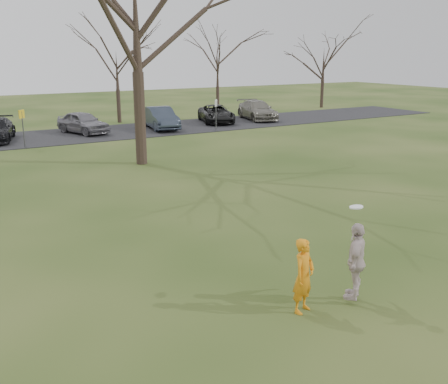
{
  "coord_description": "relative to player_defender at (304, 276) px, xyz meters",
  "views": [
    {
      "loc": [
        -6.6,
        -7.19,
        5.07
      ],
      "look_at": [
        0.0,
        4.0,
        1.5
      ],
      "focal_mm": 40.96,
      "sensor_mm": 36.0,
      "label": 1
    }
  ],
  "objects": [
    {
      "name": "car_6",
      "position": [
        12.53,
        25.52,
        -0.1
      ],
      "size": [
        3.41,
        5.0,
        1.27
      ],
      "primitive_type": "imported",
      "rotation": [
        0.0,
        0.0,
        -0.31
      ],
      "color": "black",
      "rests_on": "parking_strip"
    },
    {
      "name": "ground",
      "position": [
        0.49,
        -0.05,
        -0.77
      ],
      "size": [
        120.0,
        120.0,
        0.0
      ],
      "primitive_type": "plane",
      "color": "#1E380F",
      "rests_on": "ground"
    },
    {
      "name": "sign_yellow",
      "position": [
        -1.51,
        21.95,
        0.68
      ],
      "size": [
        0.35,
        0.35,
        2.08
      ],
      "color": "#47474C",
      "rests_on": "ground"
    },
    {
      "name": "player_defender",
      "position": [
        0.0,
        0.0,
        0.0
      ],
      "size": [
        0.66,
        0.55,
        1.55
      ],
      "primitive_type": "imported",
      "rotation": [
        0.0,
        0.0,
        0.38
      ],
      "color": "orange",
      "rests_on": "ground"
    },
    {
      "name": "big_tree",
      "position": [
        2.49,
        14.95,
        6.23
      ],
      "size": [
        9.0,
        9.0,
        14.0
      ],
      "primitive_type": null,
      "color": "#352821",
      "rests_on": "ground"
    },
    {
      "name": "sign_white",
      "position": [
        10.49,
        21.95,
        0.68
      ],
      "size": [
        0.35,
        0.35,
        2.08
      ],
      "color": "#47474C",
      "rests_on": "ground"
    },
    {
      "name": "car_5",
      "position": [
        7.7,
        24.66,
        -0.0
      ],
      "size": [
        2.1,
        4.59,
        1.46
      ],
      "primitive_type": "imported",
      "rotation": [
        0.0,
        0.0,
        -0.13
      ],
      "color": "#2D3643",
      "rests_on": "parking_strip"
    },
    {
      "name": "small_tree_row",
      "position": [
        4.87,
        30.01,
        3.12
      ],
      "size": [
        55.0,
        5.9,
        8.5
      ],
      "color": "#352821",
      "rests_on": "ground"
    },
    {
      "name": "catching_play",
      "position": [
        1.19,
        -0.22,
        0.14
      ],
      "size": [
        1.01,
        0.9,
        2.02
      ],
      "color": "beige",
      "rests_on": "ground"
    },
    {
      "name": "parking_strip",
      "position": [
        0.49,
        24.95,
        -0.75
      ],
      "size": [
        62.0,
        6.5,
        0.04
      ],
      "primitive_type": "cube",
      "color": "black",
      "rests_on": "ground"
    },
    {
      "name": "car_4",
      "position": [
        2.65,
        25.33,
        -0.04
      ],
      "size": [
        2.84,
        4.37,
        1.38
      ],
      "primitive_type": "imported",
      "rotation": [
        0.0,
        0.0,
        0.32
      ],
      "color": "slate",
      "rests_on": "parking_strip"
    },
    {
      "name": "car_7",
      "position": [
        16.16,
        25.5,
        -0.03
      ],
      "size": [
        3.0,
        5.17,
        1.41
      ],
      "primitive_type": "imported",
      "rotation": [
        0.0,
        0.0,
        -0.22
      ],
      "color": "slate",
      "rests_on": "parking_strip"
    }
  ]
}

